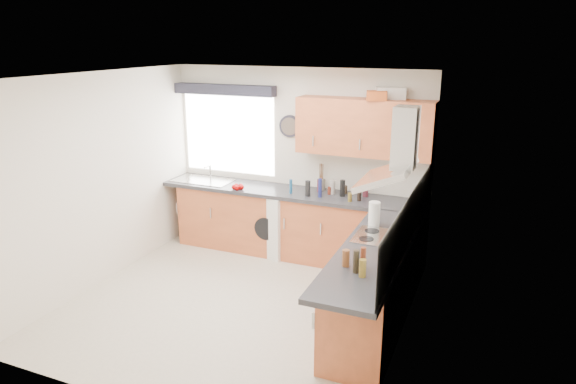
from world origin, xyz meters
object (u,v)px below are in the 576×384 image
at_px(upper_cabinets, 364,127).
at_px(washing_machine, 274,222).
at_px(extractor_hood, 396,156).
at_px(oven, 378,281).

bearing_deg(upper_cabinets, washing_machine, -174.92).
distance_m(extractor_hood, washing_machine, 2.58).
xyz_separation_m(oven, upper_cabinets, (-0.55, 1.32, 1.38)).
relative_size(oven, upper_cabinets, 0.50).
height_order(oven, upper_cabinets, upper_cabinets).
height_order(oven, washing_machine, washing_machine).
distance_m(oven, washing_machine, 2.12).
xyz_separation_m(extractor_hood, upper_cabinets, (-0.65, 1.33, 0.03)).
xyz_separation_m(oven, extractor_hood, (0.10, -0.00, 1.34)).
relative_size(oven, washing_machine, 0.99).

